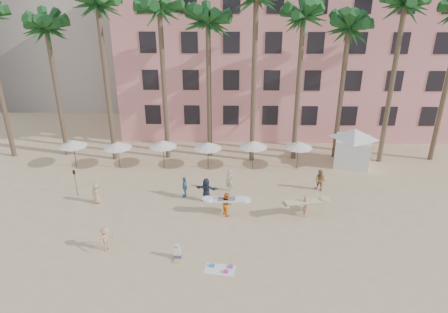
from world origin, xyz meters
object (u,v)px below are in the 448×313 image
(carrier_yellow, at_px, (305,204))
(carrier_white, at_px, (227,203))
(pink_hotel, at_px, (285,54))
(cabana, at_px, (353,144))

(carrier_yellow, distance_m, carrier_white, 5.62)
(carrier_yellow, relative_size, carrier_white, 1.17)
(pink_hotel, bearing_deg, carrier_yellow, -91.61)
(pink_hotel, bearing_deg, cabana, -67.63)
(cabana, distance_m, carrier_white, 14.44)
(carrier_yellow, xyz_separation_m, carrier_white, (-5.62, 0.05, -0.00))
(cabana, bearing_deg, carrier_yellow, -122.35)
(cabana, height_order, carrier_yellow, cabana)
(pink_hotel, relative_size, cabana, 6.34)
(cabana, xyz_separation_m, carrier_yellow, (-5.69, -8.98, -1.13))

